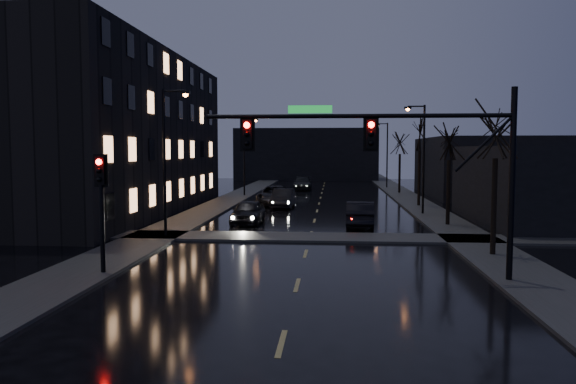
% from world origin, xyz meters
% --- Properties ---
extents(ground, '(160.00, 160.00, 0.00)m').
position_xyz_m(ground, '(0.00, 0.00, 0.00)').
color(ground, black).
rests_on(ground, ground).
extents(sidewalk_left, '(3.00, 140.00, 0.12)m').
position_xyz_m(sidewalk_left, '(-8.50, 35.00, 0.06)').
color(sidewalk_left, '#2D2D2B').
rests_on(sidewalk_left, ground).
extents(sidewalk_right, '(3.00, 140.00, 0.12)m').
position_xyz_m(sidewalk_right, '(8.50, 35.00, 0.06)').
color(sidewalk_right, '#2D2D2B').
rests_on(sidewalk_right, ground).
extents(sidewalk_cross, '(40.00, 3.00, 0.12)m').
position_xyz_m(sidewalk_cross, '(0.00, 18.50, 0.06)').
color(sidewalk_cross, '#2D2D2B').
rests_on(sidewalk_cross, ground).
extents(apartment_block, '(12.00, 30.00, 12.00)m').
position_xyz_m(apartment_block, '(-16.50, 30.00, 6.00)').
color(apartment_block, black).
rests_on(apartment_block, ground).
extents(commercial_right_near, '(10.00, 14.00, 5.00)m').
position_xyz_m(commercial_right_near, '(15.50, 26.00, 2.50)').
color(commercial_right_near, black).
rests_on(commercial_right_near, ground).
extents(commercial_right_far, '(12.00, 18.00, 6.00)m').
position_xyz_m(commercial_right_far, '(17.00, 48.00, 3.00)').
color(commercial_right_far, black).
rests_on(commercial_right_far, ground).
extents(far_block, '(22.00, 10.00, 8.00)m').
position_xyz_m(far_block, '(-3.00, 78.00, 4.00)').
color(far_block, black).
rests_on(far_block, ground).
extents(signal_mast, '(11.11, 0.41, 7.00)m').
position_xyz_m(signal_mast, '(3.85, 9.00, 4.87)').
color(signal_mast, black).
rests_on(signal_mast, ground).
extents(signal_pole_left, '(0.35, 0.41, 4.53)m').
position_xyz_m(signal_pole_left, '(-7.50, 8.99, 3.01)').
color(signal_pole_left, black).
rests_on(signal_pole_left, ground).
extents(tree_near, '(3.52, 3.52, 8.08)m').
position_xyz_m(tree_near, '(8.40, 14.00, 6.22)').
color(tree_near, black).
rests_on(tree_near, ground).
extents(tree_mid_a, '(3.30, 3.30, 7.58)m').
position_xyz_m(tree_mid_a, '(8.40, 24.00, 5.83)').
color(tree_mid_a, black).
rests_on(tree_mid_a, ground).
extents(tree_mid_b, '(3.74, 3.74, 8.59)m').
position_xyz_m(tree_mid_b, '(8.40, 36.00, 6.61)').
color(tree_mid_b, black).
rests_on(tree_mid_b, ground).
extents(tree_far, '(3.43, 3.43, 7.88)m').
position_xyz_m(tree_far, '(8.40, 50.00, 6.06)').
color(tree_far, black).
rests_on(tree_far, ground).
extents(streetlight_l_near, '(1.53, 0.28, 8.00)m').
position_xyz_m(streetlight_l_near, '(-7.58, 18.00, 4.77)').
color(streetlight_l_near, black).
rests_on(streetlight_l_near, ground).
extents(streetlight_l_far, '(1.53, 0.28, 8.00)m').
position_xyz_m(streetlight_l_far, '(-7.58, 45.00, 4.77)').
color(streetlight_l_far, black).
rests_on(streetlight_l_far, ground).
extents(streetlight_r_mid, '(1.53, 0.28, 8.00)m').
position_xyz_m(streetlight_r_mid, '(7.58, 30.00, 4.77)').
color(streetlight_r_mid, black).
rests_on(streetlight_r_mid, ground).
extents(streetlight_r_far, '(1.53, 0.28, 8.00)m').
position_xyz_m(streetlight_r_far, '(7.58, 58.00, 4.77)').
color(streetlight_r_far, black).
rests_on(streetlight_r_far, ground).
extents(oncoming_car_a, '(1.93, 4.57, 1.54)m').
position_xyz_m(oncoming_car_a, '(-4.22, 24.12, 0.77)').
color(oncoming_car_a, black).
rests_on(oncoming_car_a, ground).
extents(oncoming_car_b, '(1.78, 4.74, 1.55)m').
position_xyz_m(oncoming_car_b, '(-2.86, 34.06, 0.77)').
color(oncoming_car_b, black).
rests_on(oncoming_car_b, ground).
extents(oncoming_car_c, '(2.84, 5.98, 1.65)m').
position_xyz_m(oncoming_car_c, '(-3.82, 36.56, 0.83)').
color(oncoming_car_c, black).
rests_on(oncoming_car_c, ground).
extents(oncoming_car_d, '(2.30, 5.37, 1.54)m').
position_xyz_m(oncoming_car_d, '(-2.39, 54.89, 0.77)').
color(oncoming_car_d, black).
rests_on(oncoming_car_d, ground).
extents(lead_car, '(1.91, 4.84, 1.57)m').
position_xyz_m(lead_car, '(2.94, 23.36, 0.78)').
color(lead_car, black).
rests_on(lead_car, ground).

